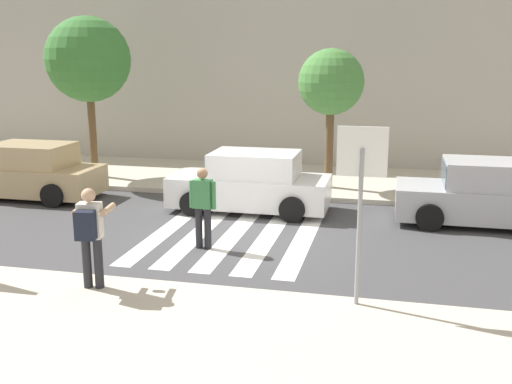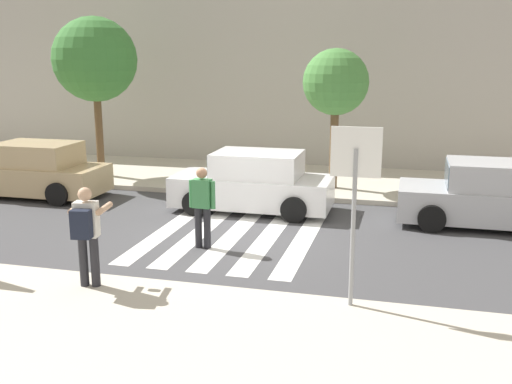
# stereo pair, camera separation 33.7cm
# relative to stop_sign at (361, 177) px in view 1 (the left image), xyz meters

# --- Properties ---
(ground_plane) EXTENTS (120.00, 120.00, 0.00)m
(ground_plane) POSITION_rel_stop_sign_xyz_m (-2.98, 3.43, -2.20)
(ground_plane) COLOR #424244
(sidewalk_near) EXTENTS (60.00, 6.00, 0.14)m
(sidewalk_near) POSITION_rel_stop_sign_xyz_m (-2.98, -2.77, -2.13)
(sidewalk_near) COLOR beige
(sidewalk_near) RESTS_ON ground
(sidewalk_far) EXTENTS (60.00, 4.80, 0.14)m
(sidewalk_far) POSITION_rel_stop_sign_xyz_m (-2.98, 9.43, -2.13)
(sidewalk_far) COLOR beige
(sidewalk_far) RESTS_ON ground
(building_facade_far) EXTENTS (56.00, 4.00, 7.08)m
(building_facade_far) POSITION_rel_stop_sign_xyz_m (-2.98, 13.83, 1.34)
(building_facade_far) COLOR #ADA89E
(building_facade_far) RESTS_ON ground
(crosswalk_stripe_0) EXTENTS (0.44, 5.20, 0.01)m
(crosswalk_stripe_0) POSITION_rel_stop_sign_xyz_m (-4.58, 3.63, -2.20)
(crosswalk_stripe_0) COLOR silver
(crosswalk_stripe_0) RESTS_ON ground
(crosswalk_stripe_1) EXTENTS (0.44, 5.20, 0.01)m
(crosswalk_stripe_1) POSITION_rel_stop_sign_xyz_m (-3.78, 3.63, -2.20)
(crosswalk_stripe_1) COLOR silver
(crosswalk_stripe_1) RESTS_ON ground
(crosswalk_stripe_2) EXTENTS (0.44, 5.20, 0.01)m
(crosswalk_stripe_2) POSITION_rel_stop_sign_xyz_m (-2.98, 3.63, -2.20)
(crosswalk_stripe_2) COLOR silver
(crosswalk_stripe_2) RESTS_ON ground
(crosswalk_stripe_3) EXTENTS (0.44, 5.20, 0.01)m
(crosswalk_stripe_3) POSITION_rel_stop_sign_xyz_m (-2.18, 3.63, -2.20)
(crosswalk_stripe_3) COLOR silver
(crosswalk_stripe_3) RESTS_ON ground
(crosswalk_stripe_4) EXTENTS (0.44, 5.20, 0.01)m
(crosswalk_stripe_4) POSITION_rel_stop_sign_xyz_m (-1.38, 3.63, -2.20)
(crosswalk_stripe_4) COLOR silver
(crosswalk_stripe_4) RESTS_ON ground
(stop_sign) EXTENTS (0.76, 0.08, 2.82)m
(stop_sign) POSITION_rel_stop_sign_xyz_m (0.00, 0.00, 0.00)
(stop_sign) COLOR gray
(stop_sign) RESTS_ON sidewalk_near
(photographer_with_backpack) EXTENTS (0.66, 0.90, 1.72)m
(photographer_with_backpack) POSITION_rel_stop_sign_xyz_m (-4.38, -0.35, -1.03)
(photographer_with_backpack) COLOR #232328
(photographer_with_backpack) RESTS_ON sidewalk_near
(pedestrian_crossing) EXTENTS (0.58, 0.26, 1.72)m
(pedestrian_crossing) POSITION_rel_stop_sign_xyz_m (-3.35, 2.50, -1.23)
(pedestrian_crossing) COLOR #232328
(pedestrian_crossing) RESTS_ON ground
(parked_car_tan) EXTENTS (4.10, 1.92, 1.55)m
(parked_car_tan) POSITION_rel_stop_sign_xyz_m (-9.55, 5.73, -1.47)
(parked_car_tan) COLOR tan
(parked_car_tan) RESTS_ON ground
(parked_car_white) EXTENTS (4.10, 1.92, 1.55)m
(parked_car_white) POSITION_rel_stop_sign_xyz_m (-3.09, 5.73, -1.47)
(parked_car_white) COLOR white
(parked_car_white) RESTS_ON ground
(parked_car_silver) EXTENTS (4.10, 1.92, 1.55)m
(parked_car_silver) POSITION_rel_stop_sign_xyz_m (2.67, 5.73, -1.47)
(parked_car_silver) COLOR #B7BABF
(parked_car_silver) RESTS_ON ground
(street_tree_west) EXTENTS (2.63, 2.63, 5.00)m
(street_tree_west) POSITION_rel_stop_sign_xyz_m (-8.89, 8.33, 1.61)
(street_tree_west) COLOR brown
(street_tree_west) RESTS_ON sidewalk_far
(street_tree_center) EXTENTS (1.89, 1.89, 4.02)m
(street_tree_center) POSITION_rel_stop_sign_xyz_m (-1.36, 8.36, 0.98)
(street_tree_center) COLOR brown
(street_tree_center) RESTS_ON sidewalk_far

